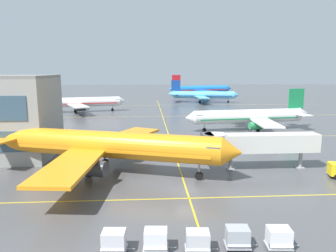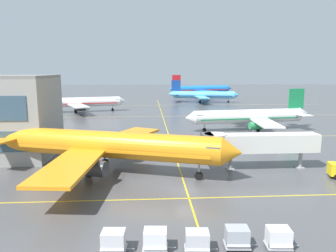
% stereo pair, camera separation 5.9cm
% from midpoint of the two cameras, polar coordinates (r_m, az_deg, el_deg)
% --- Properties ---
extents(ground_plane, '(600.00, 600.00, 0.00)m').
position_cam_midpoint_polar(ground_plane, '(39.92, 3.48, -11.81)').
color(ground_plane, '#4C4C4F').
extents(airliner_front_gate, '(37.91, 32.40, 12.06)m').
position_cam_midpoint_polar(airliner_front_gate, '(46.96, -11.23, -3.36)').
color(airliner_front_gate, orange).
rests_on(airliner_front_gate, ground).
extents(airliner_second_row, '(33.08, 28.30, 10.28)m').
position_cam_midpoint_polar(airliner_second_row, '(81.49, 14.60, 1.71)').
color(airliner_second_row, white).
rests_on(airliner_second_row, ground).
extents(airliner_third_row, '(33.21, 28.24, 10.41)m').
position_cam_midpoint_polar(airliner_third_row, '(117.92, -15.81, 4.16)').
color(airliner_third_row, white).
rests_on(airliner_third_row, ground).
extents(airliner_far_left_stand, '(33.22, 28.31, 10.35)m').
position_cam_midpoint_polar(airliner_far_left_stand, '(149.01, 6.35, 5.61)').
color(airliner_far_left_stand, '#5BB7E5').
rests_on(airliner_far_left_stand, ground).
extents(airliner_far_right_stand, '(39.15, 33.37, 12.35)m').
position_cam_midpoint_polar(airliner_far_right_stand, '(184.44, 5.97, 6.67)').
color(airliner_far_right_stand, blue).
rests_on(airliner_far_right_stand, ground).
extents(taxiway_markings, '(141.98, 148.34, 0.01)m').
position_cam_midpoint_polar(taxiway_markings, '(86.74, -0.45, 0.18)').
color(taxiway_markings, yellow).
rests_on(taxiway_markings, ground).
extents(baggage_cart_row_leftmost, '(2.80, 1.82, 1.86)m').
position_cam_midpoint_polar(baggage_cart_row_leftmost, '(27.90, -9.80, -19.85)').
color(baggage_cart_row_leftmost, '#99999E').
rests_on(baggage_cart_row_leftmost, ground).
extents(baggage_cart_row_second, '(2.80, 1.82, 1.86)m').
position_cam_midpoint_polar(baggage_cart_row_second, '(27.73, -2.26, -19.89)').
color(baggage_cart_row_second, '#99999E').
rests_on(baggage_cart_row_second, ground).
extents(baggage_cart_row_middle, '(2.80, 1.82, 1.86)m').
position_cam_midpoint_polar(baggage_cart_row_middle, '(27.60, 5.40, -20.09)').
color(baggage_cart_row_middle, '#99999E').
rests_on(baggage_cart_row_middle, ground).
extents(baggage_cart_row_fourth, '(2.80, 1.82, 1.86)m').
position_cam_midpoint_polar(baggage_cart_row_fourth, '(28.65, 12.47, -19.09)').
color(baggage_cart_row_fourth, '#99999E').
rests_on(baggage_cart_row_fourth, ground).
extents(baggage_cart_row_fifth, '(2.80, 1.82, 1.86)m').
position_cam_midpoint_polar(baggage_cart_row_fifth, '(29.47, 19.46, -18.58)').
color(baggage_cart_row_fifth, '#99999E').
rests_on(baggage_cart_row_fifth, ground).
extents(jet_bridge, '(17.66, 3.38, 5.58)m').
position_cam_midpoint_polar(jet_bridge, '(48.95, 14.85, -3.04)').
color(jet_bridge, silver).
rests_on(jet_bridge, ground).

